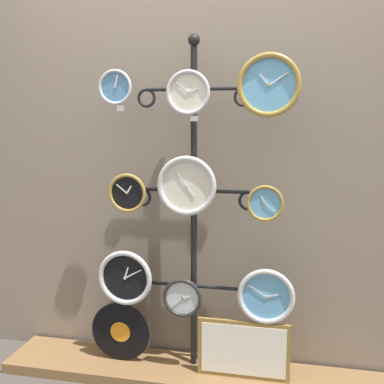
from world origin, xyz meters
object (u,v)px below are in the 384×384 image
object	(u,v)px
clock_top_right	(269,85)
clock_bottom_center	(182,298)
clock_middle_center	(187,186)
clock_bottom_right	(266,296)
vinyl_record	(120,332)
clock_top_center	(188,93)
display_stand	(194,263)
clock_middle_left	(128,193)
clock_top_left	(116,87)
clock_middle_right	(265,203)
picture_frame	(243,350)
clock_bottom_left	(125,278)

from	to	relation	value
clock_top_right	clock_bottom_center	bearing A→B (deg)	175.90
clock_middle_center	clock_bottom_right	distance (m)	0.72
clock_top_right	clock_bottom_right	distance (m)	1.10
vinyl_record	clock_top_center	bearing A→B (deg)	-2.58
display_stand	clock_middle_left	xyz separation A→B (m)	(-0.35, -0.09, 0.41)
clock_middle_center	vinyl_record	distance (m)	0.97
clock_middle_left	clock_bottom_right	size ratio (longest dim) A/B	0.71
display_stand	clock_top_left	world-z (taller)	display_stand
clock_middle_left	clock_middle_right	size ratio (longest dim) A/B	1.14
clock_middle_center	clock_bottom_center	world-z (taller)	clock_middle_center
clock_bottom_right	clock_top_center	bearing A→B (deg)	178.12
clock_top_center	clock_middle_left	distance (m)	0.63
clock_middle_right	clock_bottom_right	distance (m)	0.50
clock_top_right	clock_bottom_center	world-z (taller)	clock_top_right
vinyl_record	clock_bottom_center	bearing A→B (deg)	-4.55
clock_middle_left	picture_frame	size ratio (longest dim) A/B	0.43
display_stand	clock_bottom_right	world-z (taller)	display_stand
display_stand	clock_top_left	size ratio (longest dim) A/B	10.16
clock_middle_center	clock_bottom_right	xyz separation A→B (m)	(0.43, 0.00, -0.58)
clock_middle_center	picture_frame	bearing A→B (deg)	-0.47
display_stand	clock_bottom_right	bearing A→B (deg)	-12.27
display_stand	clock_top_left	distance (m)	1.06
display_stand	clock_top_center	bearing A→B (deg)	-101.09
display_stand	clock_middle_center	bearing A→B (deg)	-101.76
clock_top_left	picture_frame	xyz separation A→B (m)	(0.71, -0.02, -1.41)
clock_top_left	clock_bottom_right	size ratio (longest dim) A/B	0.62
display_stand	clock_top_right	xyz separation A→B (m)	(0.40, -0.12, 0.97)
clock_middle_right	clock_bottom_left	size ratio (longest dim) A/B	0.60
vinyl_record	clock_middle_left	bearing A→B (deg)	-24.78
clock_top_center	clock_middle_center	world-z (taller)	clock_top_center
clock_bottom_center	picture_frame	bearing A→B (deg)	-1.50
clock_top_center	vinyl_record	distance (m)	1.43
clock_top_left	clock_top_center	bearing A→B (deg)	0.50
display_stand	clock_top_right	distance (m)	1.05
picture_frame	clock_top_center	bearing A→B (deg)	176.18
picture_frame	display_stand	bearing A→B (deg)	162.00
clock_middle_right	vinyl_record	size ratio (longest dim) A/B	0.53
display_stand	clock_top_center	world-z (taller)	display_stand
clock_middle_right	clock_bottom_center	distance (m)	0.71
clock_top_left	clock_bottom_right	xyz separation A→B (m)	(0.82, -0.01, -1.10)
clock_middle_left	picture_frame	xyz separation A→B (m)	(0.65, -0.00, -0.85)
clock_bottom_left	picture_frame	distance (m)	0.77
display_stand	clock_bottom_center	xyz separation A→B (m)	(-0.05, -0.09, -0.17)
clock_top_right	vinyl_record	bearing A→B (deg)	175.69
display_stand	clock_middle_left	bearing A→B (deg)	-165.43
picture_frame	clock_top_right	bearing A→B (deg)	-12.53
clock_middle_center	clock_bottom_right	bearing A→B (deg)	0.56
display_stand	vinyl_record	size ratio (longest dim) A/B	5.37
clock_middle_center	vinyl_record	size ratio (longest dim) A/B	0.90
clock_bottom_center	vinyl_record	distance (m)	0.46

